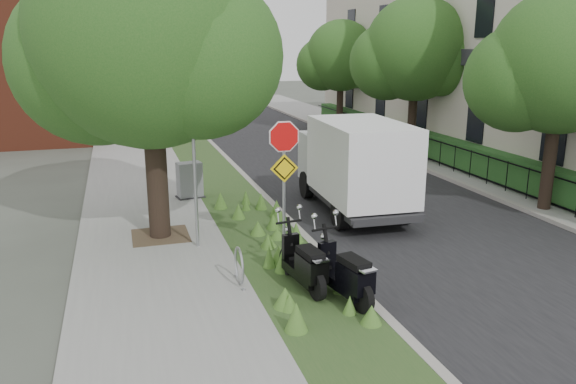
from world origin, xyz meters
The scene contains 22 objects.
ground centered at (0.00, 0.00, 0.00)m, with size 120.00×120.00×0.00m, color #4C5147.
sidewalk_near centered at (-4.25, 10.00, 0.06)m, with size 3.50×60.00×0.12m, color gray.
verge centered at (-1.50, 10.00, 0.06)m, with size 2.00×60.00×0.12m, color #2E4E21.
kerb_near centered at (-0.50, 10.00, 0.07)m, with size 0.20×60.00×0.13m, color #9E9991.
road centered at (3.00, 10.00, 0.01)m, with size 7.00×60.00×0.01m, color black.
kerb_far centered at (6.50, 10.00, 0.07)m, with size 0.20×60.00×0.13m, color #9E9991.
footpath_far centered at (8.20, 10.00, 0.06)m, with size 3.20×60.00×0.12m, color gray.
street_tree_main centered at (-4.08, 2.86, 4.80)m, with size 6.21×5.54×7.66m.
bare_post centered at (-3.20, 1.80, 2.12)m, with size 0.08×0.08×4.00m.
bike_hoop centered at (-2.70, -0.60, 0.50)m, with size 0.06×0.78×0.77m.
sign_assembly centered at (-1.40, 0.58, 2.33)m, with size 0.94×0.08×3.22m.
fence_far centered at (7.20, 10.00, 0.67)m, with size 0.04×24.00×1.00m.
hedge_far centered at (7.90, 10.00, 0.67)m, with size 1.00×24.00×1.10m, color #1C4F21.
terrace_houses centered at (11.49, 10.00, 4.16)m, with size 7.40×26.40×8.20m.
brick_building centered at (-9.50, 22.00, 4.21)m, with size 9.40×10.40×8.30m.
far_tree_a centered at (6.94, 2.05, 4.13)m, with size 4.60×4.10×6.22m.
far_tree_b centered at (6.94, 10.05, 4.37)m, with size 4.83×4.31×6.56m.
far_tree_c centered at (6.94, 18.04, 3.95)m, with size 4.37×3.89×5.93m.
scooter_near centered at (-1.52, -1.31, 0.56)m, with size 0.55×1.91×0.91m.
scooter_far centered at (-0.94, -2.03, 0.57)m, with size 0.65×1.95×0.93m.
box_truck centered at (1.63, 3.62, 1.52)m, with size 2.28×5.24×2.33m.
utility_cabinet centered at (-2.80, 6.27, 0.65)m, with size 0.92×0.69×1.11m.
Camera 1 is at (-4.83, -10.94, 4.84)m, focal length 35.00 mm.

